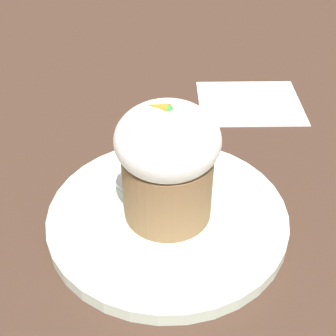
% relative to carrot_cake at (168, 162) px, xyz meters
% --- Properties ---
extents(ground_plane, '(4.00, 4.00, 0.00)m').
position_rel_carrot_cake_xyz_m(ground_plane, '(0.00, -0.00, -0.07)').
color(ground_plane, '#3D281E').
extents(dessert_plate, '(0.22, 0.22, 0.01)m').
position_rel_carrot_cake_xyz_m(dessert_plate, '(0.00, -0.00, -0.06)').
color(dessert_plate, silver).
rests_on(dessert_plate, ground_plane).
extents(carrot_cake, '(0.09, 0.09, 0.11)m').
position_rel_carrot_cake_xyz_m(carrot_cake, '(0.00, 0.00, 0.00)').
color(carrot_cake, olive).
rests_on(carrot_cake, dessert_plate).
extents(spoon, '(0.12, 0.08, 0.01)m').
position_rel_carrot_cake_xyz_m(spoon, '(0.01, 0.01, -0.05)').
color(spoon, silver).
rests_on(spoon, dessert_plate).
extents(paper_napkin, '(0.16, 0.16, 0.00)m').
position_rel_carrot_cake_xyz_m(paper_napkin, '(-0.00, -0.24, -0.07)').
color(paper_napkin, white).
rests_on(paper_napkin, ground_plane).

